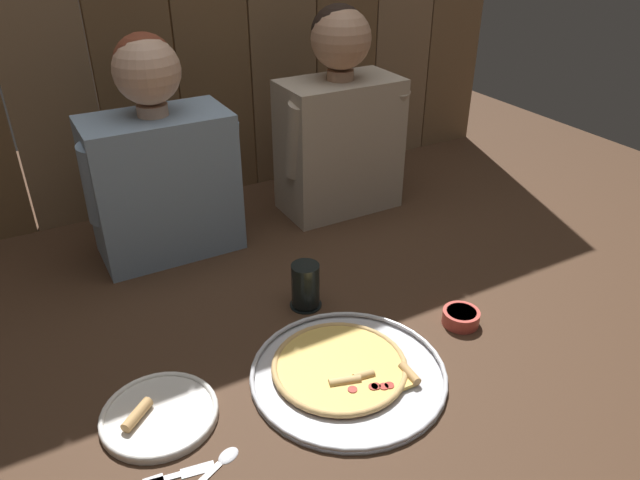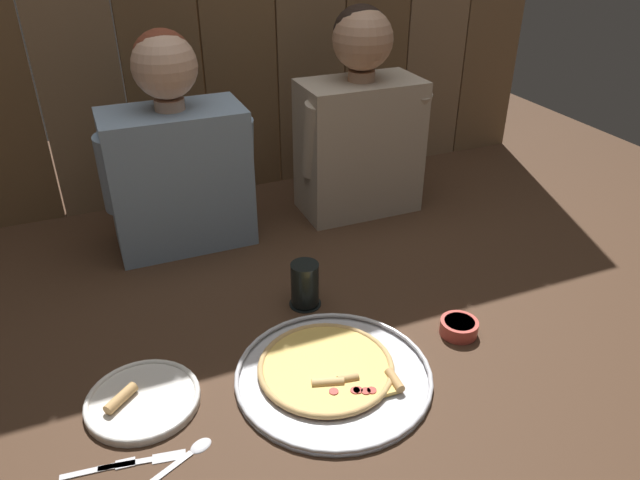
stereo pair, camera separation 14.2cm
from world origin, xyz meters
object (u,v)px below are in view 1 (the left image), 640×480
pizza_tray (346,371)px  dinner_plate (159,414)px  diner_right (340,122)px  diner_left (160,163)px  dipping_bowl (461,317)px  drinking_glass (305,286)px

pizza_tray → dinner_plate: dinner_plate is taller
pizza_tray → diner_right: bearing=60.4°
dinner_plate → diner_left: bearing=70.8°
dipping_bowl → diner_right: diner_right is taller
pizza_tray → diner_left: 0.77m
drinking_glass → diner_left: diner_left is taller
dipping_bowl → diner_right: (0.07, 0.68, 0.27)m
dinner_plate → drinking_glass: 0.47m
dipping_bowl → diner_right: size_ratio=0.14×
drinking_glass → diner_right: (0.36, 0.44, 0.23)m
diner_left → diner_right: (0.57, 0.00, 0.02)m
dipping_bowl → diner_left: bearing=126.1°
dinner_plate → diner_right: diner_right is taller
diner_right → dinner_plate: bearing=-141.3°
dipping_bowl → diner_right: bearing=84.5°
pizza_tray → drinking_glass: bearing=80.7°
dinner_plate → diner_left: 0.71m
drinking_glass → diner_right: size_ratio=0.19×
drinking_glass → dinner_plate: bearing=-156.1°
dinner_plate → dipping_bowl: size_ratio=2.60×
dinner_plate → dipping_bowl: same height
drinking_glass → dipping_bowl: drinking_glass is taller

